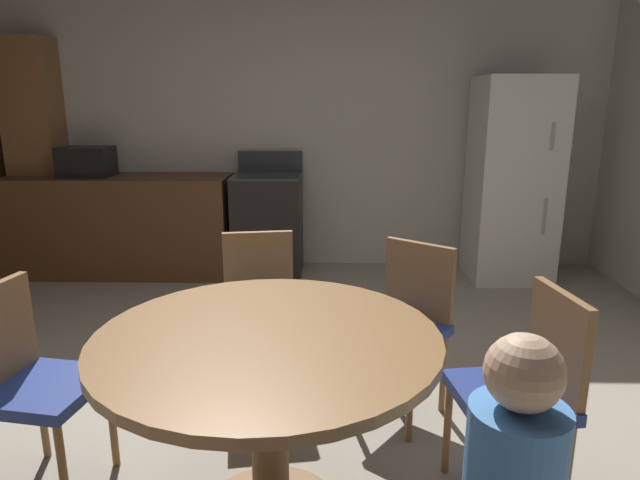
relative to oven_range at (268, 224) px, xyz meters
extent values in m
plane|color=#A89E89|center=(0.30, -2.65, -0.47)|extent=(14.00, 14.00, 0.00)
cube|color=beige|center=(0.30, 0.40, 0.88)|extent=(5.90, 0.12, 2.70)
cube|color=brown|center=(-1.35, 0.00, -0.02)|extent=(2.00, 0.60, 0.90)
cube|color=olive|center=(-2.13, 0.18, 0.58)|extent=(0.44, 0.36, 2.10)
cube|color=black|center=(0.00, 0.00, -0.02)|extent=(0.60, 0.60, 0.90)
cube|color=#38383D|center=(0.00, 0.00, 0.44)|extent=(0.60, 0.60, 0.02)
cube|color=#38383D|center=(0.00, 0.28, 0.54)|extent=(0.60, 0.04, 0.18)
cube|color=white|center=(2.15, -0.05, 0.41)|extent=(0.68, 0.66, 1.76)
cylinder|color=#B2B2B7|center=(2.33, -0.39, 0.81)|extent=(0.02, 0.02, 0.22)
cylinder|color=#B2B2B7|center=(2.33, -0.39, 0.16)|extent=(0.02, 0.02, 0.30)
cube|color=black|center=(-1.61, 0.00, 0.56)|extent=(0.44, 0.32, 0.26)
cylinder|color=olive|center=(0.35, -3.07, -0.11)|extent=(0.14, 0.14, 0.72)
cylinder|color=olive|center=(0.35, -3.07, 0.27)|extent=(1.24, 1.24, 0.04)
cylinder|color=olive|center=(0.40, -2.30, -0.25)|extent=(0.03, 0.03, 0.43)
cylinder|color=olive|center=(0.06, -2.35, -0.25)|extent=(0.03, 0.03, 0.43)
cylinder|color=olive|center=(0.34, -1.96, -0.25)|extent=(0.03, 0.03, 0.43)
cylinder|color=olive|center=(0.01, -2.02, -0.25)|extent=(0.03, 0.03, 0.43)
cube|color=navy|center=(0.20, -2.16, -0.02)|extent=(0.46, 0.46, 0.05)
cube|color=olive|center=(0.17, -1.98, 0.19)|extent=(0.38, 0.10, 0.42)
cylinder|color=olive|center=(1.07, -2.80, -0.25)|extent=(0.03, 0.03, 0.43)
cylinder|color=olive|center=(1.46, -3.08, -0.25)|extent=(0.03, 0.03, 0.43)
cylinder|color=olive|center=(1.41, -2.75, -0.25)|extent=(0.03, 0.03, 0.43)
cube|color=navy|center=(1.26, -2.94, -0.02)|extent=(0.45, 0.45, 0.05)
cube|color=olive|center=(1.44, -2.91, 0.19)|extent=(0.09, 0.38, 0.42)
cylinder|color=olive|center=(0.94, -2.58, -0.25)|extent=(0.03, 0.03, 0.43)
cylinder|color=olive|center=(0.67, -2.37, -0.25)|extent=(0.03, 0.03, 0.43)
cylinder|color=olive|center=(1.15, -2.31, -0.25)|extent=(0.03, 0.03, 0.43)
cylinder|color=olive|center=(0.88, -2.10, -0.25)|extent=(0.03, 0.03, 0.43)
cube|color=navy|center=(0.91, -2.34, -0.02)|extent=(0.56, 0.56, 0.05)
cube|color=olive|center=(1.02, -2.20, 0.19)|extent=(0.32, 0.26, 0.42)
cylinder|color=olive|center=(-0.37, -2.78, -0.25)|extent=(0.03, 0.03, 0.43)
cylinder|color=olive|center=(-0.42, -3.12, -0.25)|extent=(0.03, 0.03, 0.43)
cylinder|color=olive|center=(-0.70, -2.73, -0.25)|extent=(0.03, 0.03, 0.43)
cube|color=navy|center=(-0.56, -2.92, -0.02)|extent=(0.46, 0.46, 0.05)
sphere|color=#D6A884|center=(0.99, -3.80, 0.54)|extent=(0.17, 0.17, 0.17)
camera|label=1|loc=(0.58, -4.87, 1.10)|focal=30.88mm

